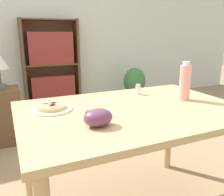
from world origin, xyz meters
name	(u,v)px	position (x,y,z in m)	size (l,w,h in m)	color
wall_back	(37,23)	(0.00, 2.62, 1.30)	(8.00, 0.05, 2.60)	silver
dining_table	(132,123)	(0.13, -0.14, 0.64)	(1.28, 0.87, 0.73)	tan
pizza_on_plate	(51,108)	(-0.31, 0.02, 0.75)	(0.23, 0.23, 0.04)	white
grape_bunch	(98,118)	(-0.15, -0.31, 0.78)	(0.14, 0.11, 0.08)	#6B3856
drink_bottle	(185,82)	(0.52, -0.11, 0.85)	(0.07, 0.07, 0.25)	pink
salt_shaker	(138,89)	(0.32, 0.13, 0.77)	(0.04, 0.04, 0.07)	white
bookshelf	(52,68)	(0.15, 2.47, 0.63)	(0.86, 0.25, 1.37)	brown
side_table	(5,116)	(-0.58, 1.39, 0.30)	(0.34, 0.34, 0.60)	brown
potted_plant_floor	(134,85)	(1.46, 2.16, 0.31)	(0.39, 0.33, 0.60)	#BCB2A3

